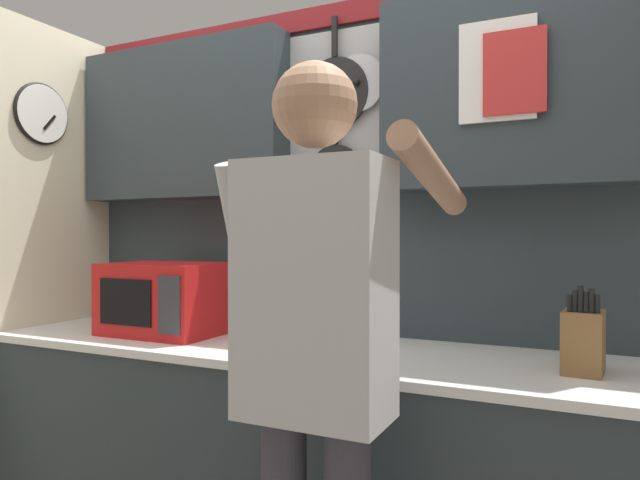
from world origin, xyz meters
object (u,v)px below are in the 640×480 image
at_px(microwave, 167,298).
at_px(person, 317,341).
at_px(knife_block, 583,341).
at_px(utensil_crock, 295,324).

relative_size(microwave, person, 0.27).
relative_size(knife_block, person, 0.15).
xyz_separation_m(microwave, utensil_crock, (0.60, 0.00, -0.07)).
distance_m(microwave, person, 1.10).
xyz_separation_m(utensil_crock, person, (0.36, -0.54, 0.06)).
height_order(microwave, utensil_crock, utensil_crock).
bearing_deg(knife_block, microwave, -179.98).
relative_size(microwave, knife_block, 1.81).
relative_size(utensil_crock, person, 0.19).
bearing_deg(knife_block, person, -138.57).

